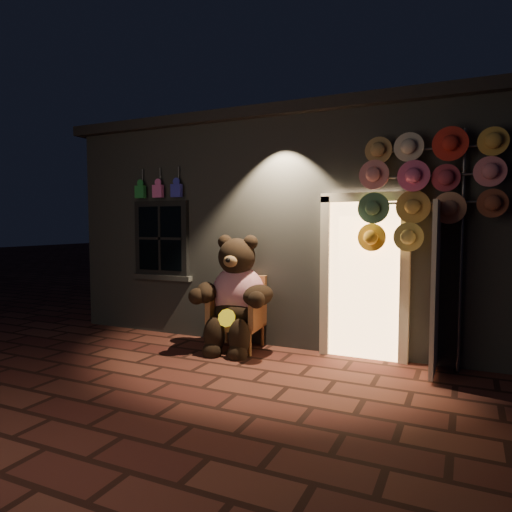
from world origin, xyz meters
The scene contains 5 objects.
ground centered at (0.00, 0.00, 0.00)m, with size 60.00×60.00×0.00m, color #592C22.
shop_building centered at (0.00, 3.99, 1.74)m, with size 7.30×5.95×3.51m.
wicker_armchair centered at (-0.37, 1.21, 0.52)m, with size 0.77×0.70×1.03m.
teddy_bear centered at (-0.37, 1.08, 0.77)m, with size 1.23×1.00×1.70m.
hat_rack centered at (2.09, 1.28, 2.24)m, with size 1.65×0.22×2.92m.
Camera 1 is at (2.57, -4.56, 1.78)m, focal length 32.00 mm.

